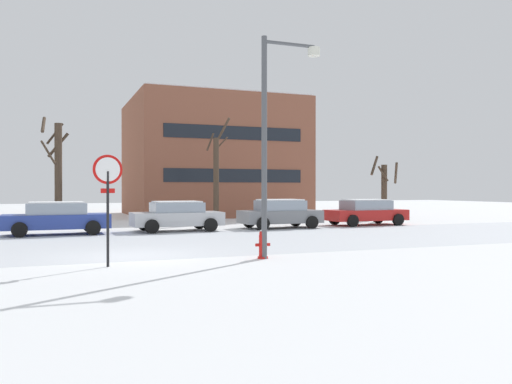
{
  "coord_description": "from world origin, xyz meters",
  "views": [
    {
      "loc": [
        -2.21,
        -15.93,
        2.02
      ],
      "look_at": [
        6.03,
        5.39,
        1.87
      ],
      "focal_mm": 37.24,
      "sensor_mm": 36.0,
      "label": 1
    }
  ],
  "objects": [
    {
      "name": "ground_plane",
      "position": [
        0.0,
        0.0,
        0.0
      ],
      "size": [
        120.0,
        120.0,
        0.0
      ],
      "primitive_type": "plane",
      "color": "white"
    },
    {
      "name": "road_surface",
      "position": [
        0.0,
        3.6,
        0.0
      ],
      "size": [
        80.0,
        9.2,
        0.0
      ],
      "color": "silver",
      "rests_on": "ground"
    },
    {
      "name": "stop_sign",
      "position": [
        -0.85,
        -1.82,
        2.03
      ],
      "size": [
        0.76,
        0.11,
        2.89
      ],
      "color": "black",
      "rests_on": "ground"
    },
    {
      "name": "fire_hydrant",
      "position": [
        3.47,
        -1.76,
        0.43
      ],
      "size": [
        0.44,
        0.3,
        0.85
      ],
      "color": "red",
      "rests_on": "ground"
    },
    {
      "name": "street_lamp",
      "position": [
        3.79,
        -1.83,
        3.86
      ],
      "size": [
        1.85,
        0.36,
        6.38
      ],
      "color": "#4C4F54",
      "rests_on": "ground"
    },
    {
      "name": "parked_car_blue",
      "position": [
        -2.0,
        8.83,
        0.74
      ],
      "size": [
        4.5,
        2.08,
        1.44
      ],
      "color": "#283D93",
      "rests_on": "ground"
    },
    {
      "name": "parked_car_silver",
      "position": [
        3.33,
        8.8,
        0.73
      ],
      "size": [
        4.24,
        2.17,
        1.42
      ],
      "color": "silver",
      "rests_on": "ground"
    },
    {
      "name": "parked_car_gray",
      "position": [
        8.66,
        8.79,
        0.75
      ],
      "size": [
        4.13,
        2.12,
        1.47
      ],
      "color": "slate",
      "rests_on": "ground"
    },
    {
      "name": "parked_car_red",
      "position": [
        14.0,
        9.15,
        0.73
      ],
      "size": [
        4.47,
        2.14,
        1.42
      ],
      "color": "red",
      "rests_on": "ground"
    },
    {
      "name": "tree_far_left",
      "position": [
        -1.91,
        13.69,
        3.0
      ],
      "size": [
        1.44,
        1.69,
        5.83
      ],
      "color": "#423326",
      "rests_on": "ground"
    },
    {
      "name": "tree_far_mid",
      "position": [
        18.26,
        13.58,
        2.07
      ],
      "size": [
        2.15,
        2.14,
        4.22
      ],
      "color": "#423326",
      "rests_on": "ground"
    },
    {
      "name": "tree_far_right",
      "position": [
        6.61,
        13.15,
        2.73
      ],
      "size": [
        1.44,
        1.06,
        6.1
      ],
      "color": "#423326",
      "rests_on": "ground"
    },
    {
      "name": "building_far_right",
      "position": [
        9.35,
        23.59,
        4.37
      ],
      "size": [
        12.15,
        11.53,
        8.75
      ],
      "color": "brown",
      "rests_on": "ground"
    }
  ]
}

